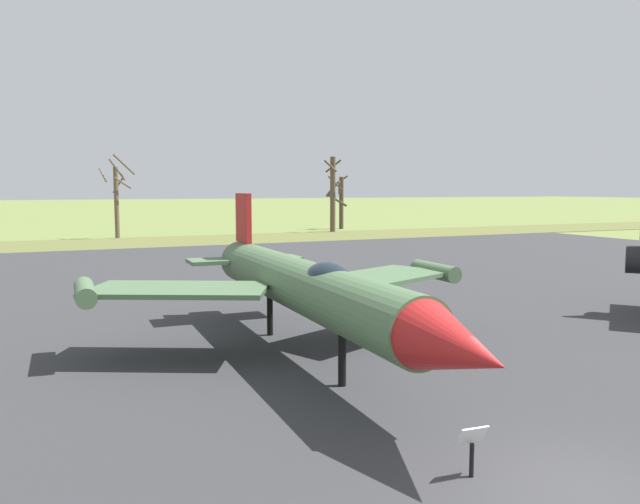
% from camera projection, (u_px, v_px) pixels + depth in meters
% --- Properties ---
extents(ground_plane, '(600.00, 600.00, 0.00)m').
position_uv_depth(ground_plane, '(573.00, 492.00, 10.20)').
color(ground_plane, olive).
extents(asphalt_apron, '(89.37, 57.34, 0.05)m').
position_uv_depth(asphalt_apron, '(254.00, 308.00, 25.83)').
color(asphalt_apron, '#333335').
rests_on(asphalt_apron, ground).
extents(grass_verge_strip, '(149.37, 12.00, 0.06)m').
position_uv_depth(grass_verge_strip, '(140.00, 242.00, 57.32)').
color(grass_verge_strip, brown).
rests_on(grass_verge_strip, ground).
extents(jet_fighter_front_right, '(12.39, 16.51, 4.86)m').
position_uv_depth(jet_fighter_front_right, '(306.00, 286.00, 17.61)').
color(jet_fighter_front_right, '#4C6B47').
rests_on(jet_fighter_front_right, ground).
extents(info_placard_front_right, '(0.55, 0.26, 0.97)m').
position_uv_depth(info_placard_front_right, '(472.00, 446.00, 10.57)').
color(info_placard_front_right, black).
rests_on(info_placard_front_right, ground).
extents(bare_tree_far_left, '(3.39, 2.98, 8.42)m').
position_uv_depth(bare_tree_far_left, '(117.00, 197.00, 61.54)').
color(bare_tree_far_left, brown).
rests_on(bare_tree_far_left, ground).
extents(bare_tree_left_of_center, '(2.47, 2.49, 8.69)m').
position_uv_depth(bare_tree_left_of_center, '(333.00, 192.00, 70.70)').
color(bare_tree_left_of_center, brown).
rests_on(bare_tree_left_of_center, ground).
extents(bare_tree_center, '(3.18, 3.20, 6.72)m').
position_uv_depth(bare_tree_center, '(341.00, 201.00, 76.55)').
color(bare_tree_center, '#42382D').
rests_on(bare_tree_center, ground).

